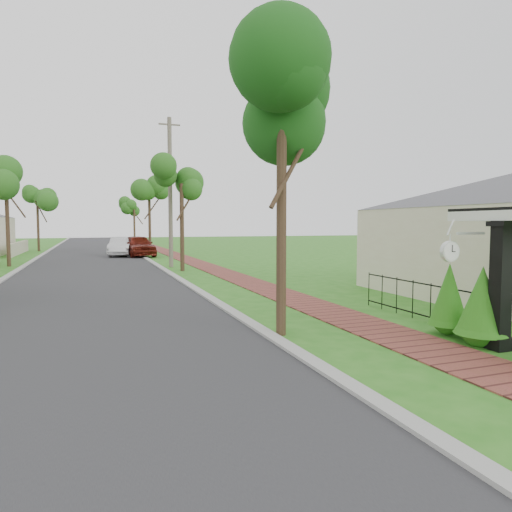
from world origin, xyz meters
TOP-DOWN VIEW (x-y plane):
  - ground at (0.00, 0.00)m, footprint 160.00×160.00m
  - road at (-3.00, 20.00)m, footprint 7.00×120.00m
  - kerb_right at (0.65, 20.00)m, footprint 0.30×120.00m
  - kerb_left at (-6.65, 20.00)m, footprint 0.30×120.00m
  - sidewalk at (3.25, 20.00)m, footprint 1.50×120.00m
  - porch_post at (4.55, -1.00)m, footprint 0.48×0.48m
  - picket_fence at (4.90, -0.00)m, footprint 0.03×8.02m
  - street_trees at (-2.87, 26.84)m, footprint 10.70×37.65m
  - parked_car_red at (0.37, 27.86)m, footprint 2.55×4.94m
  - parked_car_white at (-0.80, 28.61)m, footprint 2.35×4.63m
  - near_tree at (0.96, 1.50)m, footprint 2.39×2.39m
  - utility_pole at (1.30, 18.40)m, footprint 1.20×0.24m
  - station_clock at (3.69, -0.60)m, footprint 1.06×0.13m

SIDE VIEW (x-z plane):
  - ground at x=0.00m, z-range 0.00..0.00m
  - road at x=-3.00m, z-range -0.01..0.01m
  - kerb_right at x=0.65m, z-range -0.05..0.05m
  - kerb_left at x=-6.65m, z-range -0.05..0.05m
  - sidewalk at x=3.25m, z-range -0.01..0.01m
  - picket_fence at x=4.90m, z-range 0.03..1.03m
  - parked_car_white at x=-0.80m, z-range 0.00..1.45m
  - parked_car_red at x=0.37m, z-range 0.00..1.61m
  - porch_post at x=4.55m, z-range -0.14..2.38m
  - station_clock at x=3.69m, z-range 1.66..2.24m
  - utility_pole at x=1.30m, z-range 0.06..8.49m
  - street_trees at x=-2.87m, z-range 1.59..7.48m
  - near_tree at x=0.96m, z-range 1.83..7.98m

